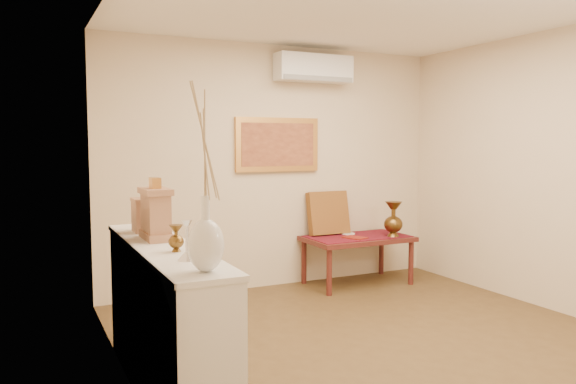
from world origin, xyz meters
TOP-DOWN VIEW (x-y plane):
  - floor at (0.00, 0.00)m, footprint 4.50×4.50m
  - wall_back at (0.00, 2.25)m, footprint 4.00×0.02m
  - wall_left at (-2.00, 0.00)m, footprint 0.02×4.50m
  - wall_right at (2.00, 0.00)m, footprint 0.02×4.50m
  - white_vase at (-1.80, -0.84)m, footprint 0.18×0.18m
  - candlestick at (-1.81, -0.53)m, footprint 0.11×0.11m
  - brass_urn_small at (-1.80, -0.26)m, footprint 0.09×0.09m
  - table_cloth at (0.85, 1.88)m, footprint 1.14×0.59m
  - brass_urn_tall at (1.20, 1.68)m, footprint 0.21×0.21m
  - plate at (0.82, 2.04)m, footprint 0.16×0.16m
  - menu at (0.74, 1.77)m, footprint 0.26×0.30m
  - cushion at (0.61, 2.13)m, footprint 0.50×0.20m
  - display_ledge at (-1.82, 0.00)m, footprint 0.37×2.02m
  - mantel_clock at (-1.81, 0.22)m, footprint 0.17×0.36m
  - wooden_chest at (-1.82, 0.57)m, footprint 0.16×0.21m
  - low_table at (0.85, 1.88)m, footprint 1.20×0.70m
  - painting at (0.00, 2.22)m, footprint 1.00×0.06m
  - ac_unit at (0.40, 2.12)m, footprint 0.90×0.25m

SIDE VIEW (x-z plane):
  - floor at x=0.00m, z-range 0.00..0.00m
  - low_table at x=0.85m, z-range 0.21..0.76m
  - display_ledge at x=-1.82m, z-range 0.00..0.98m
  - table_cloth at x=0.85m, z-range 0.55..0.56m
  - plate at x=0.82m, z-range 0.56..0.57m
  - menu at x=0.74m, z-range 0.56..0.57m
  - brass_urn_tall at x=1.20m, z-range 0.56..1.04m
  - cushion at x=0.61m, z-range 0.55..1.06m
  - brass_urn_small at x=-1.80m, z-range 0.98..1.19m
  - candlestick at x=-1.81m, z-range 0.98..1.20m
  - wooden_chest at x=-1.82m, z-range 0.98..1.22m
  - mantel_clock at x=-1.81m, z-range 0.95..1.36m
  - wall_back at x=0.00m, z-range 0.00..2.70m
  - wall_left at x=-2.00m, z-range 0.00..2.70m
  - wall_right at x=2.00m, z-range 0.00..2.70m
  - white_vase at x=-1.80m, z-range 0.98..1.94m
  - painting at x=0.00m, z-range 1.30..1.90m
  - ac_unit at x=0.40m, z-range 2.30..2.60m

